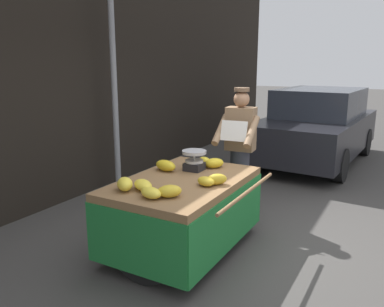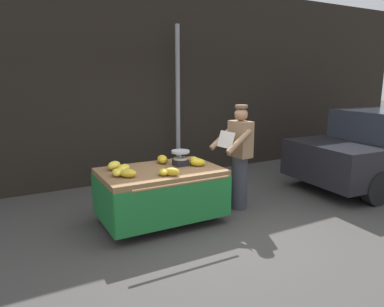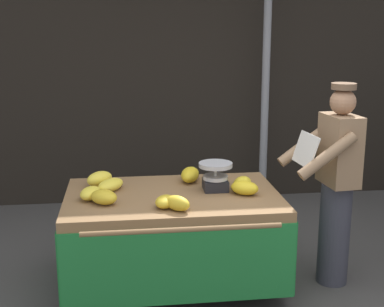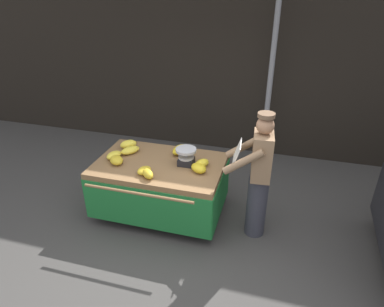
% 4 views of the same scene
% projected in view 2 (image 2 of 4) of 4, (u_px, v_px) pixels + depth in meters
% --- Properties ---
extents(ground_plane, '(60.00, 60.00, 0.00)m').
position_uv_depth(ground_plane, '(215.00, 230.00, 5.07)').
color(ground_plane, '#423F3D').
extents(back_wall, '(16.00, 0.24, 4.05)m').
position_uv_depth(back_wall, '(137.00, 83.00, 7.29)').
color(back_wall, black).
rests_on(back_wall, ground).
extents(street_pole, '(0.09, 0.09, 3.18)m').
position_uv_depth(street_pole, '(178.00, 105.00, 7.32)').
color(street_pole, gray).
rests_on(street_pole, ground).
extents(banana_cart, '(1.77, 1.33, 0.82)m').
position_uv_depth(banana_cart, '(161.00, 183.00, 5.22)').
color(banana_cart, olive).
rests_on(banana_cart, ground).
extents(weighing_scale, '(0.28, 0.28, 0.24)m').
position_uv_depth(weighing_scale, '(180.00, 158.00, 5.38)').
color(weighing_scale, black).
rests_on(weighing_scale, banana_cart).
extents(banana_bunch_0, '(0.29, 0.32, 0.10)m').
position_uv_depth(banana_bunch_0, '(124.00, 168.00, 5.07)').
color(banana_bunch_0, yellow).
rests_on(banana_bunch_0, banana_cart).
extents(banana_bunch_1, '(0.22, 0.27, 0.10)m').
position_uv_depth(banana_bunch_1, '(117.00, 172.00, 4.82)').
color(banana_bunch_1, yellow).
rests_on(banana_bunch_1, banana_cart).
extents(banana_bunch_2, '(0.23, 0.32, 0.12)m').
position_uv_depth(banana_bunch_2, '(162.00, 159.00, 5.55)').
color(banana_bunch_2, gold).
rests_on(banana_bunch_2, banana_cart).
extents(banana_bunch_3, '(0.21, 0.24, 0.09)m').
position_uv_depth(banana_bunch_3, '(164.00, 172.00, 4.86)').
color(banana_bunch_3, gold).
rests_on(banana_bunch_3, banana_cart).
extents(banana_bunch_4, '(0.28, 0.28, 0.11)m').
position_uv_depth(banana_bunch_4, '(128.00, 173.00, 4.76)').
color(banana_bunch_4, gold).
rests_on(banana_bunch_4, banana_cart).
extents(banana_bunch_5, '(0.28, 0.27, 0.11)m').
position_uv_depth(banana_bunch_5, '(198.00, 162.00, 5.37)').
color(banana_bunch_5, gold).
rests_on(banana_bunch_5, banana_cart).
extents(banana_bunch_6, '(0.23, 0.23, 0.11)m').
position_uv_depth(banana_bunch_6, '(172.00, 172.00, 4.83)').
color(banana_bunch_6, gold).
rests_on(banana_bunch_6, banana_cart).
extents(banana_bunch_7, '(0.28, 0.28, 0.13)m').
position_uv_depth(banana_bunch_7, '(114.00, 165.00, 5.15)').
color(banana_bunch_7, yellow).
rests_on(banana_bunch_7, banana_cart).
extents(banana_bunch_8, '(0.23, 0.25, 0.11)m').
position_uv_depth(banana_bunch_8, '(194.00, 161.00, 5.49)').
color(banana_bunch_8, yellow).
rests_on(banana_bunch_8, banana_cart).
extents(vendor_person, '(0.60, 0.55, 1.71)m').
position_uv_depth(vendor_person, '(239.00, 157.00, 5.72)').
color(vendor_person, '#383842').
rests_on(vendor_person, ground).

